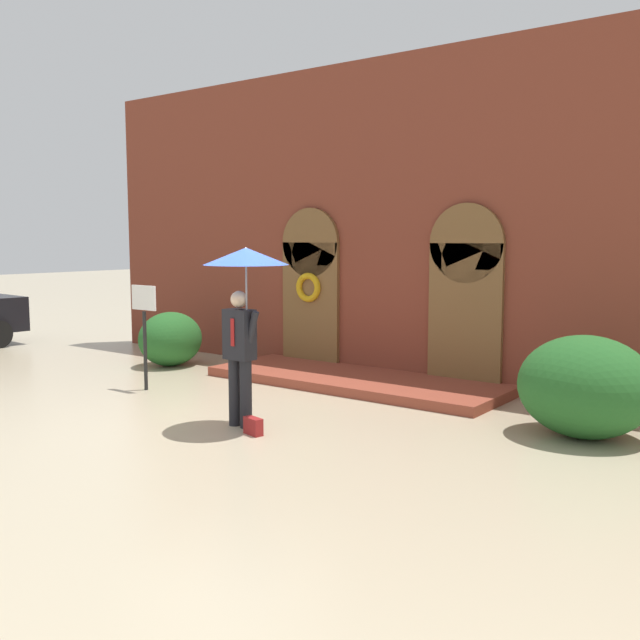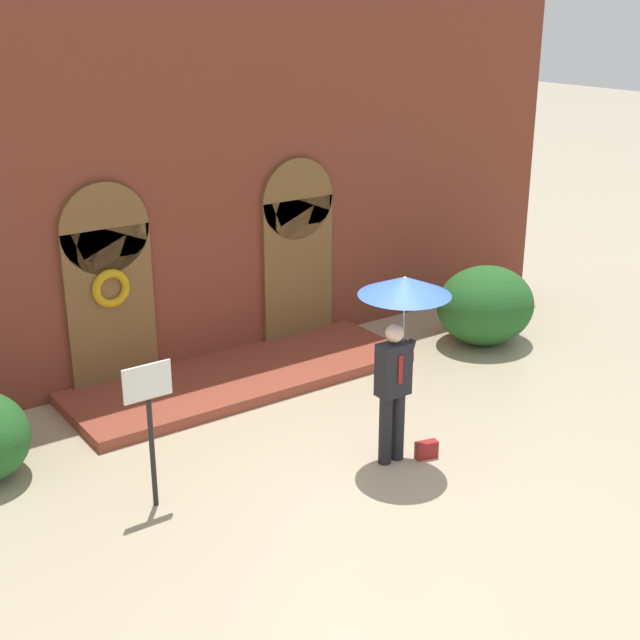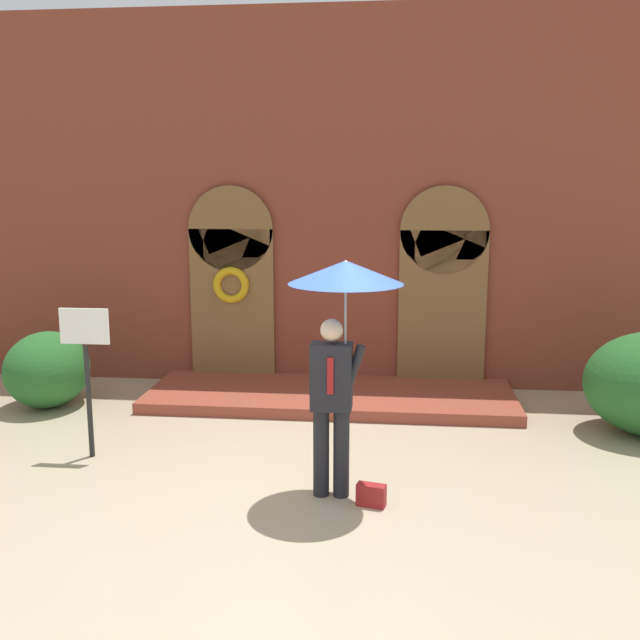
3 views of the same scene
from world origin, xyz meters
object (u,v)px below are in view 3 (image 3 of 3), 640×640
Objects in this scene: handbag at (371,495)px; shrub_left at (47,369)px; person_with_umbrella at (342,307)px; sign_post at (86,358)px.

shrub_left is (-4.61, 2.71, 0.42)m from handbag.
sign_post is (-2.91, 0.75, -0.75)m from person_with_umbrella.
handbag is 5.36m from shrub_left.
sign_post is at bearing 176.89° from handbag.
shrub_left is at bearing 149.75° from person_with_umbrella.
sign_post is (-3.22, 0.95, 1.05)m from handbag.
person_with_umbrella is 1.82× the size of shrub_left.
sign_post is 1.32× the size of shrub_left.
person_with_umbrella reaches higher than sign_post.
person_with_umbrella is 5.17m from shrub_left.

